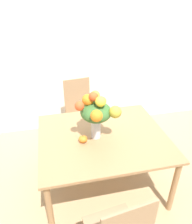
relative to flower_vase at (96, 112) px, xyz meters
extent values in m
plane|color=tan|center=(0.08, 0.01, -1.06)|extent=(12.00, 12.00, 0.00)
cube|color=white|center=(0.08, 1.46, 0.29)|extent=(8.00, 0.06, 2.70)
cube|color=#9E754C|center=(0.08, 0.01, -0.35)|extent=(1.40, 1.18, 0.03)
cylinder|color=#9E754C|center=(-0.56, -0.52, -0.71)|extent=(0.06, 0.06, 0.70)
cylinder|color=#9E754C|center=(0.72, -0.52, -0.71)|extent=(0.06, 0.06, 0.70)
cylinder|color=#9E754C|center=(-0.56, 0.55, -0.71)|extent=(0.06, 0.06, 0.70)
cylinder|color=#9E754C|center=(0.72, 0.55, -0.71)|extent=(0.06, 0.06, 0.70)
cylinder|color=silver|center=(0.00, 0.01, -0.20)|extent=(0.10, 0.10, 0.25)
cylinder|color=silver|center=(0.00, 0.01, -0.28)|extent=(0.09, 0.09, 0.10)
cylinder|color=#38662D|center=(0.02, 0.01, -0.16)|extent=(0.01, 0.01, 0.32)
cylinder|color=#38662D|center=(0.01, 0.03, -0.16)|extent=(0.01, 0.00, 0.32)
cylinder|color=#38662D|center=(-0.02, 0.03, -0.16)|extent=(0.01, 0.01, 0.32)
cylinder|color=#38662D|center=(-0.02, 0.00, -0.16)|extent=(0.01, 0.01, 0.32)
cylinder|color=#38662D|center=(0.01, -0.01, -0.16)|extent=(0.01, 0.00, 0.32)
ellipsoid|color=#38662D|center=(0.00, 0.01, -0.01)|extent=(0.33, 0.33, 0.20)
sphere|color=yellow|center=(0.05, -0.03, 0.13)|extent=(0.09, 0.09, 0.09)
sphere|color=orange|center=(-0.08, 0.06, 0.12)|extent=(0.12, 0.12, 0.12)
sphere|color=#D64C23|center=(-0.18, -0.03, 0.10)|extent=(0.10, 0.10, 0.10)
sphere|color=orange|center=(-0.04, -0.17, 0.05)|extent=(0.12, 0.12, 0.12)
sphere|color=yellow|center=(-0.05, 0.14, 0.08)|extent=(0.09, 0.09, 0.09)
sphere|color=yellow|center=(0.03, -0.06, 0.14)|extent=(0.11, 0.11, 0.11)
sphere|color=#D64C23|center=(-0.03, 0.01, 0.17)|extent=(0.10, 0.10, 0.10)
sphere|color=yellow|center=(0.00, 0.06, 0.16)|extent=(0.09, 0.09, 0.09)
sphere|color=#AD9E33|center=(0.17, -0.09, 0.03)|extent=(0.13, 0.13, 0.13)
ellipsoid|color=orange|center=(-0.15, -0.04, -0.29)|extent=(0.09, 0.09, 0.08)
cylinder|color=brown|center=(-0.15, -0.04, -0.25)|extent=(0.01, 0.01, 0.02)
cube|color=#9E7A56|center=(-0.03, 0.90, -0.61)|extent=(0.47, 0.47, 0.02)
cylinder|color=#9E7A56|center=(-0.17, 0.71, -0.84)|extent=(0.04, 0.04, 0.44)
cylinder|color=#9E7A56|center=(0.17, 0.75, -0.84)|extent=(0.04, 0.04, 0.44)
cylinder|color=#9E7A56|center=(-0.22, 1.04, -0.84)|extent=(0.04, 0.04, 0.44)
cylinder|color=#9E7A56|center=(0.12, 1.09, -0.84)|extent=(0.04, 0.04, 0.44)
cube|color=#9E7A56|center=(-0.05, 1.10, -0.33)|extent=(0.40, 0.07, 0.54)
cylinder|color=#9E7A56|center=(0.09, -0.71, -0.84)|extent=(0.04, 0.04, 0.44)
camera|label=1|loc=(-0.43, -1.89, 1.12)|focal=35.00mm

